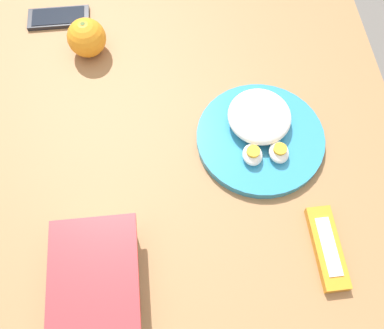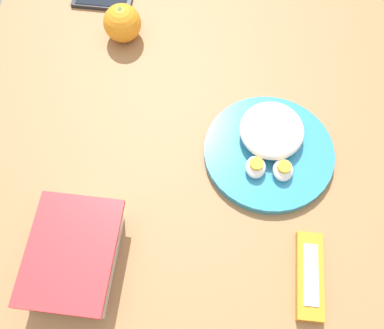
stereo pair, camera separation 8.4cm
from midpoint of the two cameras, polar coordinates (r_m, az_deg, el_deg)
ground_plane at (r=1.60m, az=-3.00°, el=-11.63°), size 10.00×10.00×0.00m
table at (r=0.98m, az=-4.79°, el=-1.45°), size 1.14×0.94×0.76m
food_container at (r=0.79m, az=-14.83°, el=-14.42°), size 0.20×0.14×0.07m
orange_fruit at (r=1.04m, az=-15.44°, el=15.08°), size 0.08×0.08×0.08m
rice_plate at (r=0.89m, az=6.17°, el=3.98°), size 0.25×0.25×0.06m
candy_bar at (r=0.83m, az=14.20°, el=-10.51°), size 0.15×0.05×0.02m
cell_phone at (r=1.15m, az=-18.56°, el=17.12°), size 0.06×0.14×0.01m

